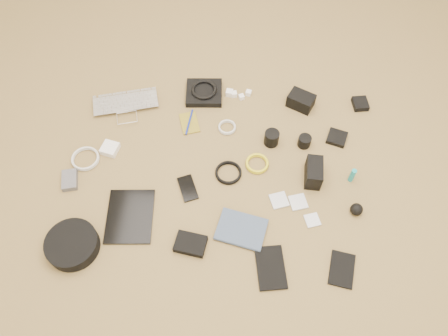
# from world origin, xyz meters

# --- Properties ---
(laptop) EXTENTS (0.38, 0.31, 0.03)m
(laptop) POSITION_xyz_m (-0.48, 0.30, 0.01)
(laptop) COLOR silver
(laptop) RESTS_ON ground
(headphone_pouch) EXTENTS (0.20, 0.19, 0.03)m
(headphone_pouch) POSITION_xyz_m (-0.10, 0.45, 0.02)
(headphone_pouch) COLOR black
(headphone_pouch) RESTS_ON ground
(headphones) EXTENTS (0.17, 0.17, 0.02)m
(headphones) POSITION_xyz_m (-0.10, 0.45, 0.04)
(headphones) COLOR black
(headphones) RESTS_ON headphone_pouch
(charger_a) EXTENTS (0.04, 0.04, 0.03)m
(charger_a) POSITION_xyz_m (0.03, 0.46, 0.02)
(charger_a) COLOR white
(charger_a) RESTS_ON ground
(charger_b) EXTENTS (0.03, 0.03, 0.03)m
(charger_b) POSITION_xyz_m (0.06, 0.46, 0.01)
(charger_b) COLOR white
(charger_b) RESTS_ON ground
(charger_c) EXTENTS (0.03, 0.03, 0.03)m
(charger_c) POSITION_xyz_m (0.13, 0.47, 0.01)
(charger_c) COLOR white
(charger_c) RESTS_ON ground
(charger_d) EXTENTS (0.03, 0.03, 0.02)m
(charger_d) POSITION_xyz_m (0.10, 0.44, 0.01)
(charger_d) COLOR white
(charger_d) RESTS_ON ground
(dslr_camera) EXTENTS (0.15, 0.13, 0.07)m
(dslr_camera) POSITION_xyz_m (0.40, 0.42, 0.04)
(dslr_camera) COLOR black
(dslr_camera) RESTS_ON ground
(lens_pouch) EXTENTS (0.09, 0.09, 0.03)m
(lens_pouch) POSITION_xyz_m (0.71, 0.45, 0.01)
(lens_pouch) COLOR black
(lens_pouch) RESTS_ON ground
(notebook_olive) EXTENTS (0.12, 0.15, 0.01)m
(notebook_olive) POSITION_xyz_m (-0.15, 0.26, 0.00)
(notebook_olive) COLOR olive
(notebook_olive) RESTS_ON ground
(pen_blue) EXTENTS (0.02, 0.16, 0.01)m
(pen_blue) POSITION_xyz_m (-0.15, 0.26, 0.01)
(pen_blue) COLOR #1325A1
(pen_blue) RESTS_ON notebook_olive
(cable_white_a) EXTENTS (0.11, 0.11, 0.01)m
(cable_white_a) POSITION_xyz_m (0.04, 0.24, 0.01)
(cable_white_a) COLOR silver
(cable_white_a) RESTS_ON ground
(lens_a) EXTENTS (0.08, 0.08, 0.08)m
(lens_a) POSITION_xyz_m (0.26, 0.17, 0.04)
(lens_a) COLOR black
(lens_a) RESTS_ON ground
(lens_b) EXTENTS (0.07, 0.07, 0.06)m
(lens_b) POSITION_xyz_m (0.42, 0.18, 0.03)
(lens_b) COLOR black
(lens_b) RESTS_ON ground
(card_reader) EXTENTS (0.11, 0.11, 0.02)m
(card_reader) POSITION_xyz_m (0.58, 0.23, 0.01)
(card_reader) COLOR black
(card_reader) RESTS_ON ground
(power_brick) EXTENTS (0.09, 0.09, 0.03)m
(power_brick) POSITION_xyz_m (-0.51, 0.06, 0.02)
(power_brick) COLOR white
(power_brick) RESTS_ON ground
(cable_white_b) EXTENTS (0.14, 0.14, 0.01)m
(cable_white_b) POSITION_xyz_m (-0.62, -0.01, 0.01)
(cable_white_b) COLOR silver
(cable_white_b) RESTS_ON ground
(cable_black) EXTENTS (0.13, 0.13, 0.01)m
(cable_black) POSITION_xyz_m (0.07, -0.02, 0.01)
(cable_black) COLOR black
(cable_black) RESTS_ON ground
(cable_yellow) EXTENTS (0.13, 0.13, 0.01)m
(cable_yellow) POSITION_xyz_m (0.20, 0.04, 0.01)
(cable_yellow) COLOR yellow
(cable_yellow) RESTS_ON ground
(flash) EXTENTS (0.08, 0.13, 0.10)m
(flash) POSITION_xyz_m (0.46, -0.01, 0.05)
(flash) COLOR black
(flash) RESTS_ON ground
(lens_cleaner) EXTENTS (0.03, 0.03, 0.08)m
(lens_cleaner) POSITION_xyz_m (0.63, -0.00, 0.04)
(lens_cleaner) COLOR teal
(lens_cleaner) RESTS_ON ground
(battery_charger) EXTENTS (0.09, 0.12, 0.03)m
(battery_charger) POSITION_xyz_m (-0.66, -0.13, 0.01)
(battery_charger) COLOR #56555A
(battery_charger) RESTS_ON ground
(tablet) EXTENTS (0.23, 0.28, 0.01)m
(tablet) POSITION_xyz_m (-0.35, -0.28, 0.01)
(tablet) COLOR black
(tablet) RESTS_ON ground
(phone) EXTENTS (0.12, 0.15, 0.01)m
(phone) POSITION_xyz_m (-0.11, -0.12, 0.01)
(phone) COLOR black
(phone) RESTS_ON ground
(filter_case_left) EXTENTS (0.10, 0.10, 0.01)m
(filter_case_left) POSITION_xyz_m (0.31, -0.14, 0.01)
(filter_case_left) COLOR silver
(filter_case_left) RESTS_ON ground
(filter_case_mid) EXTENTS (0.09, 0.09, 0.01)m
(filter_case_mid) POSITION_xyz_m (0.39, -0.14, 0.01)
(filter_case_mid) COLOR silver
(filter_case_mid) RESTS_ON ground
(filter_case_right) EXTENTS (0.08, 0.08, 0.01)m
(filter_case_right) POSITION_xyz_m (0.45, -0.23, 0.00)
(filter_case_right) COLOR silver
(filter_case_right) RESTS_ON ground
(air_blower) EXTENTS (0.07, 0.07, 0.06)m
(air_blower) POSITION_xyz_m (0.64, -0.17, 0.03)
(air_blower) COLOR black
(air_blower) RESTS_ON ground
(headphone_case) EXTENTS (0.27, 0.27, 0.06)m
(headphone_case) POSITION_xyz_m (-0.55, -0.44, 0.03)
(headphone_case) COLOR black
(headphone_case) RESTS_ON ground
(drive_case) EXTENTS (0.14, 0.11, 0.03)m
(drive_case) POSITION_xyz_m (-0.06, -0.39, 0.02)
(drive_case) COLOR black
(drive_case) RESTS_ON ground
(paperback) EXTENTS (0.23, 0.19, 0.02)m
(paperback) POSITION_xyz_m (0.13, -0.38, 0.01)
(paperback) COLOR #3C4D66
(paperback) RESTS_ON ground
(notebook_black_a) EXTENTS (0.15, 0.20, 0.01)m
(notebook_black_a) POSITION_xyz_m (0.28, -0.46, 0.01)
(notebook_black_a) COLOR black
(notebook_black_a) RESTS_ON ground
(notebook_black_b) EXTENTS (0.12, 0.16, 0.01)m
(notebook_black_b) POSITION_xyz_m (0.57, -0.44, 0.01)
(notebook_black_b) COLOR black
(notebook_black_b) RESTS_ON ground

